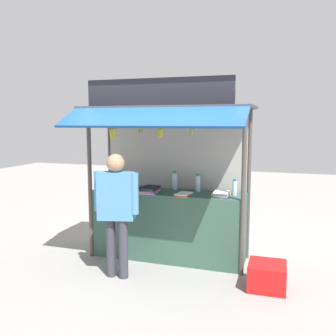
{
  "coord_description": "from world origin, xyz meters",
  "views": [
    {
      "loc": [
        1.64,
        -5.01,
        2.02
      ],
      "look_at": [
        0.0,
        0.0,
        1.35
      ],
      "focal_mm": 39.32,
      "sensor_mm": 36.0,
      "label": 1
    }
  ],
  "objects_px": {
    "banana_bunch_inner_left": "(141,128)",
    "magazine_stack_left": "(222,194)",
    "vendor_person": "(116,204)",
    "water_bottle_right": "(235,188)",
    "plastic_crate": "(267,276)",
    "water_bottle_front_right": "(175,181)",
    "magazine_stack_back_right": "(184,194)",
    "magazine_stack_far_left": "(109,186)",
    "magazine_stack_far_right": "(149,190)",
    "banana_bunch_leftmost": "(160,132)",
    "water_bottle_mid_left": "(118,178)",
    "banana_bunch_inner_right": "(192,129)",
    "banana_bunch_rightmost": "(113,133)",
    "water_bottle_back_left": "(198,183)"
  },
  "relations": [
    {
      "from": "plastic_crate",
      "to": "water_bottle_right",
      "type": "bearing_deg",
      "value": 127.92
    },
    {
      "from": "banana_bunch_leftmost",
      "to": "banana_bunch_inner_left",
      "type": "height_order",
      "value": "same"
    },
    {
      "from": "banana_bunch_inner_right",
      "to": "banana_bunch_inner_left",
      "type": "relative_size",
      "value": 1.05
    },
    {
      "from": "vendor_person",
      "to": "banana_bunch_inner_left",
      "type": "bearing_deg",
      "value": -122.15
    },
    {
      "from": "magazine_stack_left",
      "to": "water_bottle_mid_left",
      "type": "bearing_deg",
      "value": 169.66
    },
    {
      "from": "banana_bunch_inner_left",
      "to": "plastic_crate",
      "type": "relative_size",
      "value": 0.52
    },
    {
      "from": "magazine_stack_left",
      "to": "banana_bunch_leftmost",
      "type": "bearing_deg",
      "value": -158.99
    },
    {
      "from": "magazine_stack_back_right",
      "to": "magazine_stack_left",
      "type": "relative_size",
      "value": 1.08
    },
    {
      "from": "vendor_person",
      "to": "plastic_crate",
      "type": "relative_size",
      "value": 3.62
    },
    {
      "from": "banana_bunch_rightmost",
      "to": "banana_bunch_inner_left",
      "type": "relative_size",
      "value": 1.42
    },
    {
      "from": "banana_bunch_inner_left",
      "to": "magazine_stack_left",
      "type": "bearing_deg",
      "value": 15.86
    },
    {
      "from": "water_bottle_mid_left",
      "to": "plastic_crate",
      "type": "bearing_deg",
      "value": -19.02
    },
    {
      "from": "water_bottle_right",
      "to": "plastic_crate",
      "type": "distance_m",
      "value": 1.25
    },
    {
      "from": "water_bottle_front_right",
      "to": "plastic_crate",
      "type": "height_order",
      "value": "water_bottle_front_right"
    },
    {
      "from": "magazine_stack_far_left",
      "to": "magazine_stack_far_right",
      "type": "xyz_separation_m",
      "value": [
        0.73,
        -0.16,
        0.02
      ]
    },
    {
      "from": "banana_bunch_rightmost",
      "to": "plastic_crate",
      "type": "distance_m",
      "value": 2.73
    },
    {
      "from": "water_bottle_mid_left",
      "to": "magazine_stack_back_right",
      "type": "bearing_deg",
      "value": -19.41
    },
    {
      "from": "banana_bunch_inner_right",
      "to": "plastic_crate",
      "type": "distance_m",
      "value": 2.04
    },
    {
      "from": "magazine_stack_far_right",
      "to": "banana_bunch_inner_right",
      "type": "bearing_deg",
      "value": -19.29
    },
    {
      "from": "banana_bunch_inner_left",
      "to": "vendor_person",
      "type": "relative_size",
      "value": 0.14
    },
    {
      "from": "water_bottle_right",
      "to": "magazine_stack_left",
      "type": "distance_m",
      "value": 0.22
    },
    {
      "from": "banana_bunch_inner_left",
      "to": "water_bottle_front_right",
      "type": "bearing_deg",
      "value": 64.38
    },
    {
      "from": "water_bottle_mid_left",
      "to": "vendor_person",
      "type": "relative_size",
      "value": 0.17
    },
    {
      "from": "magazine_stack_far_left",
      "to": "plastic_crate",
      "type": "xyz_separation_m",
      "value": [
        2.43,
        -0.6,
        -0.87
      ]
    },
    {
      "from": "banana_bunch_rightmost",
      "to": "plastic_crate",
      "type": "xyz_separation_m",
      "value": [
        2.14,
        -0.2,
        -1.69
      ]
    },
    {
      "from": "magazine_stack_left",
      "to": "banana_bunch_inner_right",
      "type": "height_order",
      "value": "banana_bunch_inner_right"
    },
    {
      "from": "water_bottle_back_left",
      "to": "water_bottle_right",
      "type": "bearing_deg",
      "value": -13.87
    },
    {
      "from": "magazine_stack_back_right",
      "to": "banana_bunch_leftmost",
      "type": "xyz_separation_m",
      "value": [
        -0.27,
        -0.19,
        0.86
      ]
    },
    {
      "from": "banana_bunch_inner_left",
      "to": "magazine_stack_far_right",
      "type": "bearing_deg",
      "value": 83.64
    },
    {
      "from": "banana_bunch_inner_left",
      "to": "plastic_crate",
      "type": "xyz_separation_m",
      "value": [
        1.72,
        -0.2,
        -1.77
      ]
    },
    {
      "from": "water_bottle_mid_left",
      "to": "banana_bunch_inner_left",
      "type": "relative_size",
      "value": 1.2
    },
    {
      "from": "banana_bunch_leftmost",
      "to": "banana_bunch_rightmost",
      "type": "distance_m",
      "value": 0.7
    },
    {
      "from": "water_bottle_front_right",
      "to": "banana_bunch_rightmost",
      "type": "relative_size",
      "value": 0.85
    },
    {
      "from": "magazine_stack_left",
      "to": "vendor_person",
      "type": "height_order",
      "value": "vendor_person"
    },
    {
      "from": "water_bottle_right",
      "to": "magazine_stack_far_left",
      "type": "xyz_separation_m",
      "value": [
        -1.92,
        -0.05,
        -0.08
      ]
    },
    {
      "from": "water_bottle_right",
      "to": "magazine_stack_far_right",
      "type": "distance_m",
      "value": 1.21
    },
    {
      "from": "magazine_stack_far_left",
      "to": "magazine_stack_far_right",
      "type": "relative_size",
      "value": 0.92
    },
    {
      "from": "plastic_crate",
      "to": "water_bottle_mid_left",
      "type": "bearing_deg",
      "value": 160.98
    },
    {
      "from": "magazine_stack_back_right",
      "to": "magazine_stack_far_left",
      "type": "height_order",
      "value": "magazine_stack_far_left"
    },
    {
      "from": "water_bottle_right",
      "to": "banana_bunch_leftmost",
      "type": "xyz_separation_m",
      "value": [
        -0.94,
        -0.44,
        0.77
      ]
    },
    {
      "from": "magazine_stack_back_right",
      "to": "banana_bunch_leftmost",
      "type": "height_order",
      "value": "banana_bunch_leftmost"
    },
    {
      "from": "plastic_crate",
      "to": "magazine_stack_back_right",
      "type": "bearing_deg",
      "value": 161.38
    },
    {
      "from": "water_bottle_back_left",
      "to": "banana_bunch_inner_right",
      "type": "height_order",
      "value": "banana_bunch_inner_right"
    },
    {
      "from": "water_bottle_front_right",
      "to": "magazine_stack_left",
      "type": "height_order",
      "value": "water_bottle_front_right"
    },
    {
      "from": "magazine_stack_back_right",
      "to": "vendor_person",
      "type": "bearing_deg",
      "value": -137.31
    },
    {
      "from": "banana_bunch_inner_right",
      "to": "banana_bunch_inner_left",
      "type": "distance_m",
      "value": 0.71
    },
    {
      "from": "water_bottle_mid_left",
      "to": "magazine_stack_far_right",
      "type": "bearing_deg",
      "value": -28.75
    },
    {
      "from": "magazine_stack_left",
      "to": "vendor_person",
      "type": "bearing_deg",
      "value": -147.81
    },
    {
      "from": "magazine_stack_back_right",
      "to": "banana_bunch_inner_right",
      "type": "xyz_separation_m",
      "value": [
        0.16,
        -0.19,
        0.9
      ]
    },
    {
      "from": "magazine_stack_far_left",
      "to": "magazine_stack_left",
      "type": "xyz_separation_m",
      "value": [
        1.77,
        -0.09,
        0.01
      ]
    }
  ]
}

